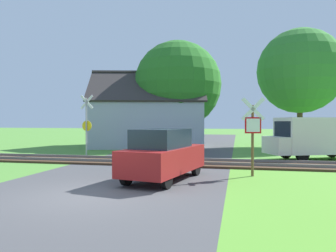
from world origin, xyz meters
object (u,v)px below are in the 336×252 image
at_px(tree_right, 300,71).
at_px(parked_car, 164,154).
at_px(mail_truck, 315,136).
at_px(house, 147,122).
at_px(crossing_sign_far, 87,122).
at_px(tree_center, 178,85).
at_px(stop_sign_near, 253,131).

bearing_deg(tree_right, parked_car, -114.35).
bearing_deg(mail_truck, house, 35.56).
bearing_deg(crossing_sign_far, parked_car, -43.13).
relative_size(tree_center, mail_truck, 1.63).
xyz_separation_m(mail_truck, parked_car, (-6.56, -7.62, -0.34)).
distance_m(crossing_sign_far, tree_center, 9.31).
bearing_deg(house, tree_center, -1.62).
xyz_separation_m(stop_sign_near, mail_truck, (3.49, 6.18, -0.47)).
height_order(stop_sign_near, house, house).
height_order(tree_center, mail_truck, tree_center).
relative_size(crossing_sign_far, parked_car, 0.86).
distance_m(crossing_sign_far, parked_car, 9.88).
height_order(stop_sign_near, mail_truck, stop_sign_near).
relative_size(house, parked_car, 2.40).
bearing_deg(house, tree_right, -7.60).
xyz_separation_m(house, tree_right, (11.93, 1.41, 3.95)).
xyz_separation_m(crossing_sign_far, house, (1.79, 7.20, -0.03)).
height_order(crossing_sign_far, mail_truck, crossing_sign_far).
xyz_separation_m(tree_right, parked_car, (-7.23, -15.97, -5.04)).
relative_size(stop_sign_near, mail_truck, 0.56).
relative_size(house, tree_right, 1.11).
xyz_separation_m(tree_center, parked_car, (2.28, -15.11, -4.12)).
bearing_deg(tree_center, stop_sign_near, -68.65).
distance_m(crossing_sign_far, tree_right, 16.66).
relative_size(crossing_sign_far, tree_right, 0.40).
distance_m(house, tree_center, 3.92).
bearing_deg(tree_right, tree_center, -174.83).
height_order(crossing_sign_far, tree_center, tree_center).
relative_size(stop_sign_near, tree_right, 0.32).
distance_m(tree_center, parked_car, 15.83).
xyz_separation_m(stop_sign_near, crossing_sign_far, (-9.55, 5.92, 0.31)).
distance_m(mail_truck, parked_car, 10.06).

